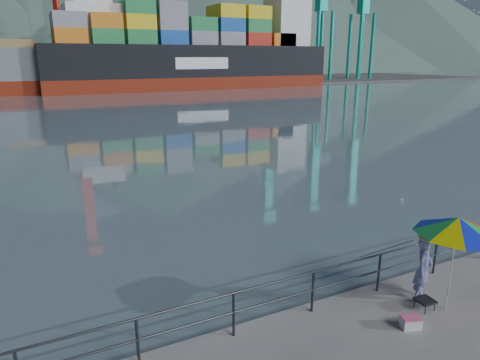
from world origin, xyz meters
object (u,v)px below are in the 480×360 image
object	(u,v)px
beach_umbrella	(458,226)
cooler_bag	(411,323)
fisherman	(423,269)
container_ship	(202,55)

from	to	relation	value
beach_umbrella	cooler_bag	xyz separation A→B (m)	(-1.30, -0.15, -1.97)
beach_umbrella	cooler_bag	distance (m)	2.36
fisherman	cooler_bag	world-z (taller)	fisherman
fisherman	container_ship	xyz separation A→B (m)	(22.88, 71.68, 5.10)
container_ship	beach_umbrella	bearing A→B (deg)	-107.44
fisherman	cooler_bag	bearing A→B (deg)	-169.94
fisherman	cooler_bag	distance (m)	1.49
beach_umbrella	container_ship	size ratio (longest dim) A/B	0.04
fisherman	container_ship	distance (m)	75.42
cooler_bag	container_ship	size ratio (longest dim) A/B	0.01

